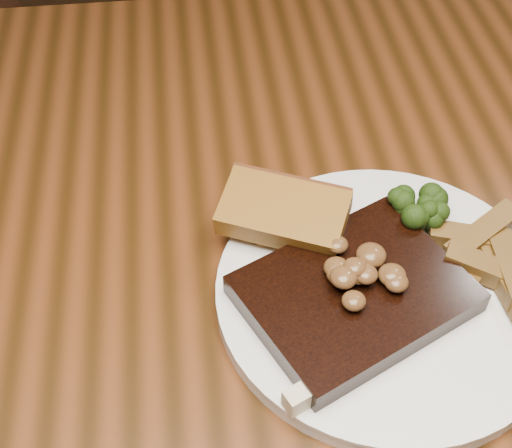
{
  "coord_description": "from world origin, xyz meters",
  "views": [
    {
      "loc": [
        -0.05,
        -0.4,
        1.24
      ],
      "look_at": [
        0.0,
        0.01,
        0.78
      ],
      "focal_mm": 50.0,
      "sensor_mm": 36.0,
      "label": 1
    }
  ],
  "objects_px": {
    "chair_far": "(170,48)",
    "potato_wedges": "(481,281)",
    "garlic_bread": "(283,228)",
    "plate": "(385,294)",
    "steak": "(354,295)",
    "dining_table": "(256,316)"
  },
  "relations": [
    {
      "from": "steak",
      "to": "potato_wedges",
      "type": "xyz_separation_m",
      "value": [
        0.11,
        0.0,
        -0.0
      ]
    },
    {
      "from": "potato_wedges",
      "to": "plate",
      "type": "bearing_deg",
      "value": 173.42
    },
    {
      "from": "potato_wedges",
      "to": "steak",
      "type": "bearing_deg",
      "value": -178.98
    },
    {
      "from": "steak",
      "to": "chair_far",
      "type": "bearing_deg",
      "value": 75.29
    },
    {
      "from": "potato_wedges",
      "to": "chair_far",
      "type": "bearing_deg",
      "value": 108.55
    },
    {
      "from": "chair_far",
      "to": "steak",
      "type": "height_order",
      "value": "chair_far"
    },
    {
      "from": "garlic_bread",
      "to": "plate",
      "type": "bearing_deg",
      "value": -17.08
    },
    {
      "from": "chair_far",
      "to": "potato_wedges",
      "type": "distance_m",
      "value": 0.83
    },
    {
      "from": "garlic_bread",
      "to": "potato_wedges",
      "type": "xyz_separation_m",
      "value": [
        0.15,
        -0.08,
        0.0
      ]
    },
    {
      "from": "dining_table",
      "to": "steak",
      "type": "xyz_separation_m",
      "value": [
        0.07,
        -0.07,
        0.12
      ]
    },
    {
      "from": "chair_far",
      "to": "plate",
      "type": "height_order",
      "value": "chair_far"
    },
    {
      "from": "chair_far",
      "to": "plate",
      "type": "bearing_deg",
      "value": 92.32
    },
    {
      "from": "garlic_bread",
      "to": "chair_far",
      "type": "bearing_deg",
      "value": 122.86
    },
    {
      "from": "dining_table",
      "to": "chair_far",
      "type": "distance_m",
      "value": 0.7
    },
    {
      "from": "steak",
      "to": "potato_wedges",
      "type": "relative_size",
      "value": 1.68
    },
    {
      "from": "plate",
      "to": "garlic_bread",
      "type": "xyz_separation_m",
      "value": [
        -0.08,
        0.07,
        0.02
      ]
    },
    {
      "from": "chair_far",
      "to": "garlic_bread",
      "type": "relative_size",
      "value": 8.75
    },
    {
      "from": "chair_far",
      "to": "garlic_bread",
      "type": "distance_m",
      "value": 0.73
    },
    {
      "from": "dining_table",
      "to": "potato_wedges",
      "type": "relative_size",
      "value": 15.79
    },
    {
      "from": "plate",
      "to": "potato_wedges",
      "type": "relative_size",
      "value": 2.82
    },
    {
      "from": "steak",
      "to": "plate",
      "type": "bearing_deg",
      "value": -6.39
    },
    {
      "from": "garlic_bread",
      "to": "potato_wedges",
      "type": "bearing_deg",
      "value": -2.26
    }
  ]
}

